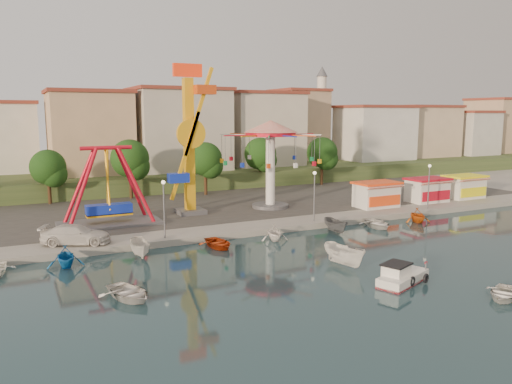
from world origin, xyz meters
TOP-DOWN VIEW (x-y plane):
  - ground at (0.00, 0.00)m, footprint 200.00×200.00m
  - quay_deck at (0.00, 62.00)m, footprint 200.00×100.00m
  - asphalt_pad at (0.00, 30.00)m, footprint 90.00×28.00m
  - hill_terrace at (0.00, 67.00)m, footprint 200.00×60.00m
  - pirate_ship_ride at (-11.49, 20.91)m, footprint 10.00×5.00m
  - kamikaze_tower at (-2.10, 22.41)m, footprint 4.32×3.10m
  - wave_swinger at (7.58, 21.97)m, footprint 11.60×11.60m
  - booth_left at (19.14, 16.49)m, footprint 5.40×3.78m
  - booth_mid at (27.36, 16.49)m, footprint 5.40×3.78m
  - booth_right at (33.99, 16.49)m, footprint 5.40×3.78m
  - lamp_post_1 at (-8.00, 13.00)m, footprint 0.14×0.14m
  - lamp_post_2 at (8.00, 13.00)m, footprint 0.14×0.14m
  - lamp_post_3 at (24.00, 13.00)m, footprint 0.14×0.14m
  - tree_1 at (-16.00, 36.24)m, footprint 4.35×4.35m
  - tree_2 at (-6.00, 35.81)m, footprint 5.02×5.02m
  - tree_3 at (4.00, 34.36)m, footprint 4.68×4.68m
  - tree_4 at (14.00, 37.35)m, footprint 4.86×4.86m
  - tree_5 at (24.00, 35.54)m, footprint 4.83×4.83m
  - building_1 at (-21.33, 51.38)m, footprint 12.33×9.01m
  - building_2 at (-8.19, 51.96)m, footprint 11.95×9.28m
  - building_3 at (5.60, 48.80)m, footprint 12.59×10.50m
  - building_4 at (19.07, 52.20)m, footprint 10.75×9.23m
  - building_5 at (32.37, 50.33)m, footprint 12.77×10.96m
  - building_6 at (44.15, 48.77)m, footprint 8.23×8.98m
  - building_7 at (56.03, 53.70)m, footprint 11.59×10.93m
  - building_8 at (69.93, 47.19)m, footprint 12.84×9.28m
  - building_9 at (83.46, 49.95)m, footprint 12.95×9.17m
  - minaret at (36.00, 54.00)m, footprint 2.80×2.80m
  - cabin_motorboat at (3.85, -4.66)m, footprint 4.91×3.29m
  - rowboat_a at (-13.89, 0.80)m, footprint 4.01×4.74m
  - rowboat_b at (7.67, -9.81)m, footprint 4.18×3.82m
  - skiff at (2.68, 0.41)m, footprint 1.94×4.49m
  - van at (-15.48, 14.27)m, footprint 6.26×4.36m
  - moored_boat_1 at (-16.81, 9.80)m, footprint 2.90×3.33m
  - moored_boat_2 at (-10.99, 9.80)m, footprint 1.81×4.06m
  - moored_boat_3 at (-4.07, 9.80)m, footprint 3.01×4.02m
  - moored_boat_4 at (1.55, 9.80)m, footprint 3.03×3.34m
  - moored_boat_5 at (8.54, 9.80)m, footprint 1.74×3.83m
  - moored_boat_6 at (13.80, 9.80)m, footprint 3.59×4.53m
  - moored_boat_7 at (19.32, 9.80)m, footprint 3.48×3.76m

SIDE VIEW (x-z plane):
  - ground at x=0.00m, z-range 0.00..0.00m
  - quay_deck at x=0.00m, z-range 0.00..0.60m
  - rowboat_b at x=7.67m, z-range 0.00..0.71m
  - moored_boat_3 at x=-4.07m, z-range 0.00..0.79m
  - rowboat_a at x=-13.89m, z-range 0.00..0.83m
  - moored_boat_6 at x=13.80m, z-range 0.00..0.84m
  - cabin_motorboat at x=3.85m, z-range -0.38..1.24m
  - asphalt_pad at x=0.00m, z-range 0.60..0.61m
  - moored_boat_5 at x=8.54m, z-range 0.00..1.44m
  - moored_boat_4 at x=1.55m, z-range 0.00..1.52m
  - moored_boat_2 at x=-10.99m, z-range 0.00..1.53m
  - moored_boat_7 at x=19.32m, z-range 0.00..1.63m
  - moored_boat_1 at x=-16.81m, z-range 0.00..1.69m
  - skiff at x=2.68m, z-range 0.00..1.69m
  - van at x=-15.48m, z-range 0.60..2.28m
  - hill_terrace at x=0.00m, z-range 0.00..3.00m
  - booth_left at x=19.14m, z-range 0.62..3.70m
  - booth_mid at x=27.36m, z-range 0.62..3.70m
  - booth_right at x=33.99m, z-range 0.62..3.70m
  - lamp_post_1 at x=-8.00m, z-range 0.60..5.60m
  - lamp_post_2 at x=8.00m, z-range 0.60..5.60m
  - lamp_post_3 at x=24.00m, z-range 0.60..5.60m
  - pirate_ship_ride at x=-11.49m, z-range 0.39..8.39m
  - tree_1 at x=-16.00m, z-range 1.80..8.60m
  - tree_3 at x=4.00m, z-range 1.90..9.21m
  - tree_5 at x=24.00m, z-range 1.94..9.48m
  - tree_4 at x=14.00m, z-range 1.95..9.55m
  - tree_2 at x=-6.00m, z-range 1.99..9.84m
  - building_1 at x=-21.33m, z-range 3.00..11.63m
  - building_7 at x=56.03m, z-range 3.00..11.76m
  - building_3 at x=5.60m, z-range 3.00..12.20m
  - building_9 at x=83.46m, z-range 3.00..12.21m
  - building_4 at x=19.07m, z-range 3.00..12.24m
  - wave_swinger at x=7.58m, z-range 3.00..13.40m
  - kamikaze_tower at x=-2.10m, z-range 0.33..16.83m
  - building_5 at x=32.37m, z-range 3.00..14.21m
  - building_2 at x=-8.19m, z-range 3.00..14.23m
  - building_6 at x=44.15m, z-range 3.00..15.36m
  - building_8 at x=69.93m, z-range 3.00..15.58m
  - minaret at x=36.00m, z-range 3.55..21.55m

